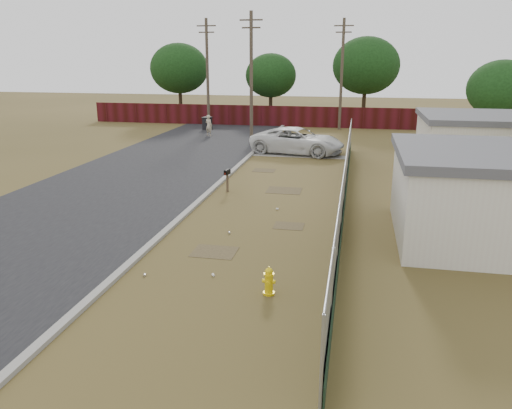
% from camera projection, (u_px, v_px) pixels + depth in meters
% --- Properties ---
extents(ground, '(120.00, 120.00, 0.00)m').
position_uv_depth(ground, '(267.00, 209.00, 20.56)').
color(ground, brown).
rests_on(ground, ground).
extents(street, '(15.10, 60.00, 0.12)m').
position_uv_depth(street, '(178.00, 162.00, 29.39)').
color(street, black).
rests_on(street, ground).
extents(chainlink_fence, '(0.10, 27.06, 2.02)m').
position_uv_depth(chainlink_fence, '(345.00, 188.00, 20.70)').
color(chainlink_fence, '#95979D').
rests_on(chainlink_fence, ground).
extents(privacy_fence, '(30.00, 0.12, 1.80)m').
position_uv_depth(privacy_fence, '(250.00, 115.00, 44.92)').
color(privacy_fence, '#440E14').
rests_on(privacy_fence, ground).
extents(utility_poles, '(12.60, 8.24, 9.00)m').
position_uv_depth(utility_poles, '(268.00, 74.00, 39.32)').
color(utility_poles, brown).
rests_on(utility_poles, ground).
extents(houses, '(9.30, 17.24, 3.10)m').
position_uv_depth(houses, '(504.00, 166.00, 21.22)').
color(houses, silver).
rests_on(houses, ground).
extents(horizon_trees, '(33.32, 31.94, 7.78)m').
position_uv_depth(horizon_trees, '(327.00, 74.00, 41.21)').
color(horizon_trees, '#342717').
rests_on(horizon_trees, ground).
extents(fire_hydrant, '(0.35, 0.35, 0.78)m').
position_uv_depth(fire_hydrant, '(269.00, 281.00, 13.07)').
color(fire_hydrant, yellow).
rests_on(fire_hydrant, ground).
extents(mailbox, '(0.24, 0.47, 1.07)m').
position_uv_depth(mailbox, '(227.00, 174.00, 22.86)').
color(mailbox, brown).
rests_on(mailbox, ground).
extents(pickup_truck, '(6.34, 3.76, 1.65)m').
position_uv_depth(pickup_truck, '(297.00, 141.00, 31.94)').
color(pickup_truck, silver).
rests_on(pickup_truck, ground).
extents(pedestrian, '(0.70, 0.59, 1.64)m').
position_uv_depth(pedestrian, '(209.00, 125.00, 39.01)').
color(pedestrian, '#C4B28F').
rests_on(pedestrian, ground).
extents(trash_bin, '(0.83, 0.90, 1.07)m').
position_uv_depth(trash_bin, '(207.00, 123.00, 42.45)').
color(trash_bin, black).
rests_on(trash_bin, ground).
extents(scattered_litter, '(2.81, 7.20, 0.07)m').
position_uv_depth(scattered_litter, '(222.00, 243.00, 16.63)').
color(scattered_litter, silver).
rests_on(scattered_litter, ground).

